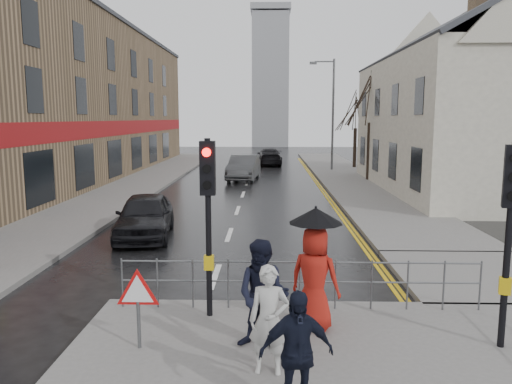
# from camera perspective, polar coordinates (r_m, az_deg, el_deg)

# --- Properties ---
(ground) EXTENTS (120.00, 120.00, 0.00)m
(ground) POSITION_cam_1_polar(r_m,az_deg,el_deg) (9.84, -6.64, -14.99)
(ground) COLOR black
(ground) RESTS_ON ground
(left_pavement) EXTENTS (4.00, 44.00, 0.14)m
(left_pavement) POSITION_cam_1_polar(r_m,az_deg,el_deg) (33.11, -12.22, 1.59)
(left_pavement) COLOR #605E5B
(left_pavement) RESTS_ON ground
(right_pavement) EXTENTS (4.00, 40.00, 0.14)m
(right_pavement) POSITION_cam_1_polar(r_m,az_deg,el_deg) (34.54, 10.08, 1.93)
(right_pavement) COLOR #605E5B
(right_pavement) RESTS_ON ground
(pavement_bridge_right) EXTENTS (4.00, 4.20, 0.14)m
(pavement_bridge_right) POSITION_cam_1_polar(r_m,az_deg,el_deg) (13.56, 24.11, -8.74)
(pavement_bridge_right) COLOR #605E5B
(pavement_bridge_right) RESTS_ON ground
(building_left_terrace) EXTENTS (8.00, 42.00, 10.00)m
(building_left_terrace) POSITION_cam_1_polar(r_m,az_deg,el_deg) (33.70, -22.15, 9.68)
(building_left_terrace) COLOR #886D4E
(building_left_terrace) RESTS_ON ground
(building_right_cream) EXTENTS (9.00, 16.40, 10.10)m
(building_right_cream) POSITION_cam_1_polar(r_m,az_deg,el_deg) (28.99, 23.41, 9.48)
(building_right_cream) COLOR beige
(building_right_cream) RESTS_ON ground
(church_tower) EXTENTS (5.00, 5.00, 18.00)m
(church_tower) POSITION_cam_1_polar(r_m,az_deg,el_deg) (71.12, 1.65, 12.53)
(church_tower) COLOR gray
(church_tower) RESTS_ON ground
(traffic_signal_near_left) EXTENTS (0.28, 0.27, 3.40)m
(traffic_signal_near_left) POSITION_cam_1_polar(r_m,az_deg,el_deg) (9.32, -5.51, -0.52)
(traffic_signal_near_left) COLOR black
(traffic_signal_near_left) RESTS_ON near_pavement
(traffic_signal_near_right) EXTENTS (0.34, 0.33, 3.40)m
(traffic_signal_near_right) POSITION_cam_1_polar(r_m,az_deg,el_deg) (8.94, 27.10, -1.79)
(traffic_signal_near_right) COLOR black
(traffic_signal_near_right) RESTS_ON near_pavement
(guard_railing_front) EXTENTS (7.14, 0.04, 1.00)m
(guard_railing_front) POSITION_cam_1_polar(r_m,az_deg,el_deg) (10.03, 5.02, -9.26)
(guard_railing_front) COLOR #595B5E
(guard_railing_front) RESTS_ON near_pavement
(warning_sign) EXTENTS (0.80, 0.07, 1.35)m
(warning_sign) POSITION_cam_1_polar(r_m,az_deg,el_deg) (8.51, -13.37, -11.44)
(warning_sign) COLOR #595B5E
(warning_sign) RESTS_ON near_pavement
(street_lamp) EXTENTS (1.83, 0.25, 8.00)m
(street_lamp) POSITION_cam_1_polar(r_m,az_deg,el_deg) (37.22, 8.52, 9.57)
(street_lamp) COLOR #595B5E
(street_lamp) RESTS_ON right_pavement
(tree_near) EXTENTS (2.40, 2.40, 6.58)m
(tree_near) POSITION_cam_1_polar(r_m,az_deg,el_deg) (31.57, 12.96, 10.46)
(tree_near) COLOR #2F231A
(tree_near) RESTS_ON right_pavement
(tree_far) EXTENTS (2.40, 2.40, 5.64)m
(tree_far) POSITION_cam_1_polar(r_m,az_deg,el_deg) (39.51, 11.34, 9.02)
(tree_far) COLOR #2F231A
(tree_far) RESTS_ON right_pavement
(pedestrian_a) EXTENTS (0.62, 0.43, 1.64)m
(pedestrian_a) POSITION_cam_1_polar(r_m,az_deg,el_deg) (7.59, 1.50, -14.39)
(pedestrian_a) COLOR #B4B4B0
(pedestrian_a) RESTS_ON near_pavement
(pedestrian_b) EXTENTS (1.04, 0.91, 1.83)m
(pedestrian_b) POSITION_cam_1_polar(r_m,az_deg,el_deg) (8.26, 0.83, -11.73)
(pedestrian_b) COLOR black
(pedestrian_b) RESTS_ON near_pavement
(pedestrian_with_umbrella) EXTENTS (1.08, 0.96, 2.21)m
(pedestrian_with_umbrella) POSITION_cam_1_polar(r_m,az_deg,el_deg) (9.02, 6.74, -8.35)
(pedestrian_with_umbrella) COLOR #A31B13
(pedestrian_with_umbrella) RESTS_ON near_pavement
(pedestrian_d) EXTENTS (1.03, 0.58, 1.65)m
(pedestrian_d) POSITION_cam_1_polar(r_m,az_deg,el_deg) (6.63, 4.62, -17.90)
(pedestrian_d) COLOR black
(pedestrian_d) RESTS_ON near_pavement
(car_parked) EXTENTS (2.20, 4.41, 1.44)m
(car_parked) POSITION_cam_1_polar(r_m,az_deg,el_deg) (16.85, -12.58, -2.65)
(car_parked) COLOR black
(car_parked) RESTS_ON ground
(car_mid) EXTENTS (2.08, 4.88, 1.56)m
(car_mid) POSITION_cam_1_polar(r_m,az_deg,el_deg) (31.84, -1.42, 2.80)
(car_mid) COLOR #4C4E51
(car_mid) RESTS_ON ground
(car_far) EXTENTS (2.26, 4.94, 1.40)m
(car_far) POSITION_cam_1_polar(r_m,az_deg,el_deg) (42.06, 1.50, 4.06)
(car_far) COLOR black
(car_far) RESTS_ON ground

